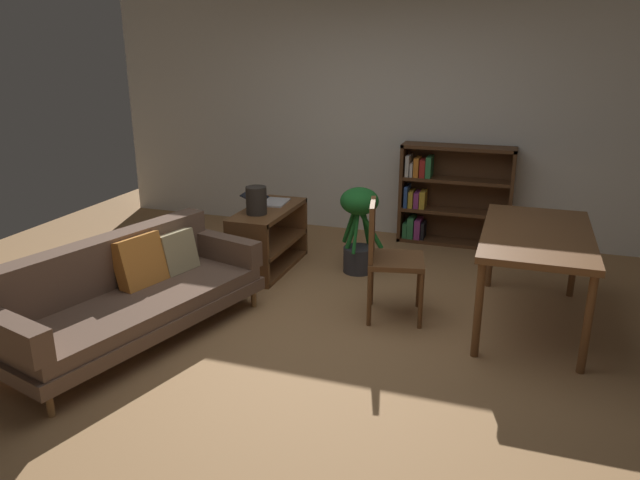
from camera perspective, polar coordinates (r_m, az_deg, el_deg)
The scene contains 10 objects.
ground_plane at distance 4.61m, azimuth -0.49°, elevation -8.77°, with size 8.16×8.16×0.00m, color #A87A4C.
back_wall_panel at distance 6.75m, azimuth 7.24°, elevation 11.82°, with size 6.80×0.10×2.70m, color silver.
fabric_couch at distance 4.63m, azimuth -17.79°, elevation -4.69°, with size 1.29×2.15×0.74m.
media_console at distance 5.78m, azimuth -4.90°, elevation 0.07°, with size 0.42×1.02×0.60m.
open_laptop at distance 5.90m, azimuth -5.01°, elevation 3.81°, with size 0.45×0.36×0.10m.
desk_speaker at distance 5.49m, azimuth -6.09°, elevation 3.78°, with size 0.19×0.19×0.26m.
potted_floor_plant at distance 5.62m, azimuth 3.75°, elevation 1.57°, with size 0.43×0.41×0.83m.
dining_table at distance 4.78m, azimuth 19.96°, elevation -0.11°, with size 0.79×1.45×0.75m.
dining_chair_near at distance 4.70m, azimuth 6.38°, elevation -1.23°, with size 0.51×0.51×0.94m.
bookshelf at distance 6.63m, azimuth 12.14°, elevation 4.21°, with size 1.18×0.29×1.07m.
Camera 1 is at (1.36, -3.87, 2.10)m, focal length 33.55 mm.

